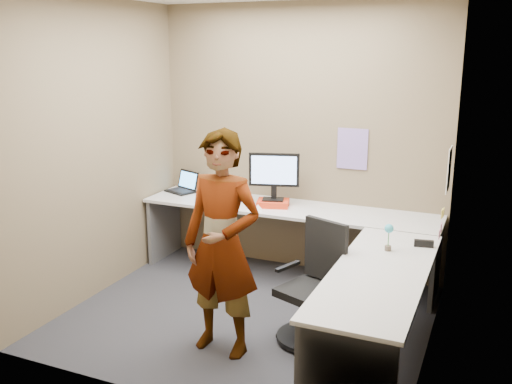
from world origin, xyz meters
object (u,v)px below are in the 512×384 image
at_px(monitor, 274,173).
at_px(person, 222,244).
at_px(office_chair, 314,294).
at_px(desk, 311,245).

relative_size(monitor, person, 0.28).
xyz_separation_m(office_chair, person, (-0.58, -0.42, 0.47)).
bearing_deg(person, desk, 71.88).
bearing_deg(desk, person, -111.66).
bearing_deg(person, monitor, 100.92).
height_order(monitor, office_chair, monitor).
bearing_deg(person, office_chair, 39.29).
relative_size(monitor, office_chair, 0.52).
distance_m(desk, office_chair, 0.61).
xyz_separation_m(monitor, person, (0.20, -1.53, -0.22)).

